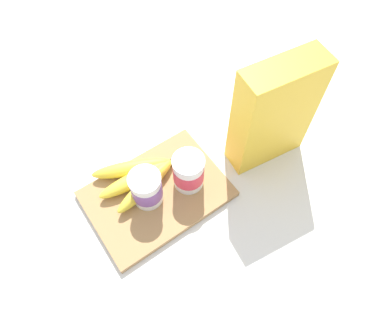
{
  "coord_description": "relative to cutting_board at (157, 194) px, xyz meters",
  "views": [
    {
      "loc": [
        0.14,
        0.35,
        0.77
      ],
      "look_at": [
        -0.1,
        0.0,
        0.07
      ],
      "focal_mm": 33.56,
      "sensor_mm": 36.0,
      "label": 1
    }
  ],
  "objects": [
    {
      "name": "banana_bunch",
      "position": [
        0.02,
        -0.05,
        0.03
      ],
      "size": [
        0.19,
        0.15,
        0.04
      ],
      "color": "yellow",
      "rests_on": "cutting_board"
    },
    {
      "name": "cereal_box",
      "position": [
        -0.29,
        0.05,
        0.14
      ],
      "size": [
        0.19,
        0.09,
        0.29
      ],
      "primitive_type": "cube",
      "rotation": [
        0.0,
        0.0,
        3.01
      ],
      "color": "yellow",
      "rests_on": "ground_plane"
    },
    {
      "name": "yogurt_cup_back",
      "position": [
        0.02,
        0.0,
        0.05
      ],
      "size": [
        0.07,
        0.07,
        0.09
      ],
      "color": "white",
      "rests_on": "cutting_board"
    },
    {
      "name": "yogurt_cup_front",
      "position": [
        -0.08,
        0.02,
        0.06
      ],
      "size": [
        0.07,
        0.07,
        0.1
      ],
      "color": "white",
      "rests_on": "cutting_board"
    },
    {
      "name": "ground_plane",
      "position": [
        0.0,
        0.0,
        -0.01
      ],
      "size": [
        2.4,
        2.4,
        0.0
      ],
      "primitive_type": "plane",
      "color": "silver"
    },
    {
      "name": "cutting_board",
      "position": [
        0.0,
        0.0,
        0.0
      ],
      "size": [
        0.32,
        0.22,
        0.02
      ],
      "primitive_type": "cube",
      "color": "#A37A4C",
      "rests_on": "ground_plane"
    }
  ]
}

